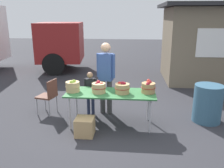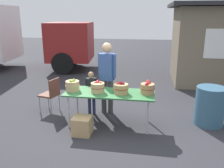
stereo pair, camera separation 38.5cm
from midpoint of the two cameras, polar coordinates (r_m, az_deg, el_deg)
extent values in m
plane|color=#2D2D33|center=(5.33, -2.41, -9.73)|extent=(40.00, 40.00, 0.00)
cube|color=#2D6B38|center=(5.06, -2.51, -2.21)|extent=(1.90, 0.76, 0.03)
cylinder|color=#B2B2B7|center=(5.09, -12.28, -6.95)|extent=(0.04, 0.04, 0.72)
cylinder|color=#B2B2B7|center=(4.87, 6.87, -7.79)|extent=(0.04, 0.04, 0.72)
cylinder|color=#B2B2B7|center=(5.63, -10.47, -4.60)|extent=(0.04, 0.04, 0.72)
cylinder|color=#B2B2B7|center=(5.42, 6.74, -5.23)|extent=(0.04, 0.04, 0.72)
cylinder|color=tan|center=(5.18, -11.55, -0.66)|extent=(0.30, 0.30, 0.22)
torus|color=tan|center=(5.18, -11.56, -0.54)|extent=(0.32, 0.32, 0.01)
sphere|color=#8CB738|center=(5.14, -11.61, 0.39)|extent=(0.07, 0.07, 0.07)
sphere|color=#8CB738|center=(5.09, -11.92, 0.40)|extent=(0.07, 0.07, 0.07)
sphere|color=#7AA833|center=(5.09, -11.55, 0.15)|extent=(0.07, 0.07, 0.07)
sphere|color=#8CB738|center=(5.14, -11.24, 0.64)|extent=(0.08, 0.08, 0.08)
cylinder|color=tan|center=(5.02, -5.42, -0.98)|extent=(0.29, 0.29, 0.21)
torus|color=maroon|center=(5.02, -5.42, -0.87)|extent=(0.31, 0.31, 0.01)
sphere|color=maroon|center=(5.02, -5.49, 0.26)|extent=(0.07, 0.07, 0.07)
sphere|color=maroon|center=(5.00, -5.99, 0.03)|extent=(0.07, 0.07, 0.07)
sphere|color=#B22319|center=(4.99, -4.76, 0.01)|extent=(0.08, 0.08, 0.08)
sphere|color=maroon|center=(5.10, -5.45, 0.53)|extent=(0.07, 0.07, 0.07)
cylinder|color=tan|center=(4.97, 0.27, -1.12)|extent=(0.30, 0.30, 0.20)
torus|color=maroon|center=(4.96, 0.27, -1.01)|extent=(0.32, 0.32, 0.01)
sphere|color=#B22319|center=(4.98, -0.41, 0.09)|extent=(0.08, 0.08, 0.08)
sphere|color=maroon|center=(4.92, 0.74, 0.12)|extent=(0.07, 0.07, 0.07)
sphere|color=maroon|center=(5.01, -0.36, 0.19)|extent=(0.07, 0.07, 0.07)
sphere|color=#B22319|center=(4.97, 0.31, 0.26)|extent=(0.07, 0.07, 0.07)
sphere|color=maroon|center=(4.93, 0.30, 0.18)|extent=(0.08, 0.08, 0.08)
cylinder|color=#A87F51|center=(5.02, 6.57, -0.98)|extent=(0.29, 0.29, 0.21)
torus|color=maroon|center=(5.02, 6.57, -0.86)|extent=(0.31, 0.31, 0.01)
sphere|color=#B22319|center=(5.09, 6.60, 0.73)|extent=(0.08, 0.08, 0.08)
sphere|color=#B22319|center=(4.97, 6.56, 0.27)|extent=(0.07, 0.07, 0.07)
sphere|color=maroon|center=(4.90, 6.37, -0.12)|extent=(0.08, 0.08, 0.08)
sphere|color=maroon|center=(5.06, 7.00, 0.54)|extent=(0.07, 0.07, 0.07)
sphere|color=maroon|center=(5.05, 6.95, 0.25)|extent=(0.07, 0.07, 0.07)
sphere|color=maroon|center=(5.09, 6.75, 0.65)|extent=(0.08, 0.08, 0.08)
cylinder|color=#3F3F3F|center=(5.76, -2.52, -3.19)|extent=(0.12, 0.12, 0.84)
cylinder|color=#3F3F3F|center=(5.82, -4.16, -3.01)|extent=(0.12, 0.12, 0.84)
cube|color=#334C8C|center=(5.59, -3.47, 4.08)|extent=(0.36, 0.29, 0.63)
sphere|color=tan|center=(5.51, -3.55, 8.70)|extent=(0.23, 0.23, 0.23)
cylinder|color=#334C8C|center=(5.52, -1.68, 4.32)|extent=(0.09, 0.09, 0.56)
cylinder|color=#334C8C|center=(5.65, -5.23, 4.53)|extent=(0.09, 0.09, 0.56)
cylinder|color=#262D4C|center=(5.77, -6.52, -4.94)|extent=(0.08, 0.08, 0.52)
cylinder|color=#262D4C|center=(5.78, -7.59, -4.95)|extent=(0.08, 0.08, 0.52)
cube|color=black|center=(5.63, -7.21, -0.62)|extent=(0.21, 0.17, 0.39)
sphere|color=#936B4C|center=(5.56, -7.31, 2.14)|extent=(0.14, 0.14, 0.14)
cylinder|color=black|center=(5.62, -6.06, -0.39)|extent=(0.05, 0.05, 0.35)
cylinder|color=black|center=(5.63, -8.37, -0.43)|extent=(0.05, 0.05, 0.35)
cube|color=maroon|center=(10.65, -13.24, 9.89)|extent=(2.05, 2.31, 1.60)
cube|color=black|center=(10.49, -8.70, 11.80)|extent=(0.27, 1.75, 0.80)
cylinder|color=black|center=(11.71, -12.89, 6.49)|extent=(0.93, 0.39, 0.90)
cylinder|color=black|center=(9.88, -14.90, 4.62)|extent=(0.93, 0.39, 0.90)
cube|color=#726651|center=(9.33, 20.97, 8.75)|extent=(3.03, 2.44, 2.60)
cube|color=#262628|center=(9.28, 21.86, 17.21)|extent=(3.54, 2.95, 0.12)
cube|color=white|center=(8.15, 23.18, 9.03)|extent=(1.40, 0.06, 0.90)
cube|color=brown|center=(6.02, -17.27, -2.87)|extent=(0.48, 0.48, 0.04)
cube|color=brown|center=(5.86, -16.01, -1.04)|extent=(0.12, 0.40, 0.40)
cylinder|color=gray|center=(6.32, -17.47, -4.20)|extent=(0.02, 0.02, 0.42)
cylinder|color=gray|center=(6.07, -19.33, -5.22)|extent=(0.02, 0.02, 0.42)
cylinder|color=gray|center=(6.13, -14.88, -4.61)|extent=(0.02, 0.02, 0.42)
cylinder|color=gray|center=(5.88, -16.68, -5.69)|extent=(0.02, 0.02, 0.42)
cylinder|color=#335972|center=(5.68, 20.23, -4.43)|extent=(0.63, 0.63, 0.85)
cube|color=tan|center=(4.88, -8.85, -10.12)|extent=(0.37, 0.37, 0.37)
camera|label=1|loc=(0.19, -92.08, -0.60)|focal=38.01mm
camera|label=2|loc=(0.19, 87.92, 0.60)|focal=38.01mm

